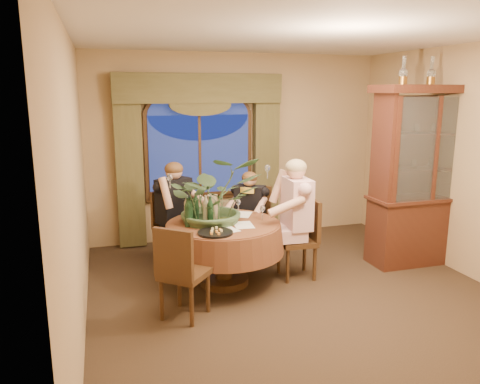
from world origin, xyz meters
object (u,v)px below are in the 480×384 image
object	(u,v)px
chair_back	(175,229)
person_back	(174,214)
oil_lamp_left	(404,70)
stoneware_vase	(213,208)
chair_back_right	(252,223)
centerpiece_plant	(214,165)
dining_table	(224,253)
wine_bottle_3	(206,210)
olive_bowl	(226,221)
wine_bottle_2	(210,211)
chair_front_left	(185,271)
wine_bottle_1	(188,212)
china_cabinet	(423,176)
wine_bottle_4	(187,209)
wine_bottle_0	(190,211)
person_pink	(296,219)
oil_lamp_right	(458,71)
wine_bottle_5	(196,207)
chair_right	(297,239)
oil_lamp_center	(432,71)
person_scarf	(250,216)

from	to	relation	value
chair_back	person_back	xyz separation A→B (m)	(-0.01, -0.04, 0.21)
oil_lamp_left	stoneware_vase	world-z (taller)	oil_lamp_left
chair_back_right	centerpiece_plant	size ratio (longest dim) A/B	0.82
dining_table	wine_bottle_3	distance (m)	0.58
oil_lamp_left	chair_back_right	xyz separation A→B (m)	(-1.67, 0.79, -2.01)
person_back	olive_bowl	world-z (taller)	person_back
dining_table	wine_bottle_2	size ratio (longest dim) A/B	4.28
chair_back_right	chair_front_left	size ratio (longest dim) A/B	1.00
dining_table	wine_bottle_2	xyz separation A→B (m)	(-0.17, -0.05, 0.54)
wine_bottle_1	centerpiece_plant	bearing A→B (deg)	22.41
oil_lamp_left	chair_back_right	bearing A→B (deg)	154.54
oil_lamp_left	chair_back	world-z (taller)	oil_lamp_left
dining_table	wine_bottle_3	size ratio (longest dim) A/B	4.28
china_cabinet	wine_bottle_4	distance (m)	3.09
dining_table	wine_bottle_0	xyz separation A→B (m)	(-0.39, 0.01, 0.54)
china_cabinet	stoneware_vase	distance (m)	2.78
person_pink	wine_bottle_0	distance (m)	1.30
person_pink	person_back	size ratio (longest dim) A/B	1.07
olive_bowl	wine_bottle_0	size ratio (longest dim) A/B	0.51
chair_back	centerpiece_plant	distance (m)	1.23
oil_lamp_right	wine_bottle_4	world-z (taller)	oil_lamp_right
chair_front_left	oil_lamp_left	bearing A→B (deg)	53.62
oil_lamp_right	chair_back	world-z (taller)	oil_lamp_right
wine_bottle_5	chair_right	bearing A→B (deg)	-11.15
stoneware_vase	wine_bottle_1	bearing A→B (deg)	-151.99
china_cabinet	stoneware_vase	size ratio (longest dim) A/B	7.59
chair_back	person_back	size ratio (longest dim) A/B	0.70
chair_back	wine_bottle_3	xyz separation A→B (m)	(0.25, -0.80, 0.44)
person_back	stoneware_vase	world-z (taller)	person_back
chair_back_right	person_back	distance (m)	1.08
chair_right	olive_bowl	world-z (taller)	chair_right
oil_lamp_center	chair_right	xyz separation A→B (m)	(-1.77, -0.04, -2.01)
wine_bottle_4	chair_right	bearing A→B (deg)	-6.99
oil_lamp_center	oil_lamp_right	xyz separation A→B (m)	(0.40, 0.00, 0.00)
chair_right	chair_front_left	bearing A→B (deg)	116.47
dining_table	wine_bottle_1	size ratio (longest dim) A/B	4.28
chair_right	chair_back_right	size ratio (longest dim) A/B	1.00
person_back	wine_bottle_5	bearing A→B (deg)	75.47
chair_back	chair_back_right	bearing A→B (deg)	149.13
oil_lamp_right	wine_bottle_2	distance (m)	3.60
chair_front_left	person_scarf	bearing A→B (deg)	91.26
centerpiece_plant	olive_bowl	distance (m)	0.65
oil_lamp_center	wine_bottle_3	distance (m)	3.28
dining_table	wine_bottle_1	distance (m)	0.69
person_pink	wine_bottle_3	distance (m)	1.12
person_back	wine_bottle_3	distance (m)	0.83
oil_lamp_center	person_back	distance (m)	3.69
oil_lamp_right	wine_bottle_3	size ratio (longest dim) A/B	1.03
person_scarf	china_cabinet	bearing A→B (deg)	-160.94
wine_bottle_0	wine_bottle_1	distance (m)	0.06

